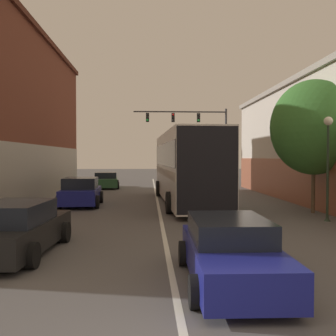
% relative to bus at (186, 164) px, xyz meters
% --- Properties ---
extents(lane_center_line, '(0.14, 47.02, 0.01)m').
position_rel_bus_xyz_m(lane_center_line, '(-1.55, 0.21, -2.13)').
color(lane_center_line, silver).
rests_on(lane_center_line, ground_plane).
extents(bus, '(3.16, 12.81, 3.82)m').
position_rel_bus_xyz_m(bus, '(0.00, 0.00, 0.00)').
color(bus, silver).
rests_on(bus, ground_plane).
extents(hatchback_foreground, '(1.97, 4.24, 1.28)m').
position_rel_bus_xyz_m(hatchback_foreground, '(-0.39, -13.63, -1.52)').
color(hatchback_foreground, navy).
rests_on(hatchback_foreground, ground_plane).
extents(parked_car_left_near, '(2.41, 4.47, 1.30)m').
position_rel_bus_xyz_m(parked_car_left_near, '(-5.56, 10.84, -1.51)').
color(parked_car_left_near, '#285633').
rests_on(parked_car_left_near, ground_plane).
extents(parked_car_left_mid, '(2.19, 3.97, 1.47)m').
position_rel_bus_xyz_m(parked_car_left_mid, '(-5.58, -0.89, -1.44)').
color(parked_car_left_mid, navy).
rests_on(parked_car_left_mid, ground_plane).
extents(parked_car_left_far, '(2.11, 4.56, 1.38)m').
position_rel_bus_xyz_m(parked_car_left_far, '(-5.47, -11.10, -1.48)').
color(parked_car_left_far, black).
rests_on(parked_car_left_far, ground_plane).
extents(traffic_signal_gantry, '(8.41, 0.36, 6.90)m').
position_rel_bus_xyz_m(traffic_signal_gantry, '(2.19, 13.71, 3.00)').
color(traffic_signal_gantry, '#333338').
rests_on(traffic_signal_gantry, ground_plane).
extents(street_lamp, '(0.35, 0.35, 4.13)m').
position_rel_bus_xyz_m(street_lamp, '(5.01, -6.31, 0.46)').
color(street_lamp, '#233323').
rests_on(street_lamp, ground_plane).
extents(street_tree_near, '(3.89, 3.51, 6.02)m').
position_rel_bus_xyz_m(street_tree_near, '(5.40, -4.05, 1.74)').
color(street_tree_near, brown).
rests_on(street_tree_near, ground_plane).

